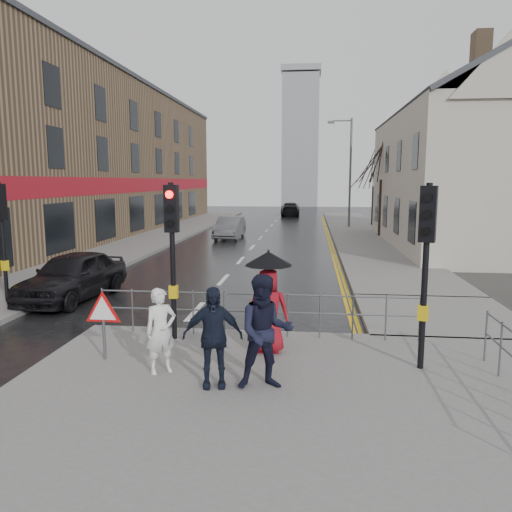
% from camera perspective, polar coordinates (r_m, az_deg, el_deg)
% --- Properties ---
extents(ground, '(120.00, 120.00, 0.00)m').
position_cam_1_polar(ground, '(11.17, -10.54, -10.21)').
color(ground, black).
rests_on(ground, ground).
extents(near_pavement, '(10.00, 9.00, 0.14)m').
position_cam_1_polar(near_pavement, '(7.48, 4.77, -19.36)').
color(near_pavement, '#605E5B').
rests_on(near_pavement, ground).
extents(left_pavement, '(4.00, 44.00, 0.14)m').
position_cam_1_polar(left_pavement, '(34.66, -9.90, 2.66)').
color(left_pavement, '#605E5B').
rests_on(left_pavement, ground).
extents(right_pavement, '(4.00, 40.00, 0.14)m').
position_cam_1_polar(right_pavement, '(35.44, 11.71, 2.74)').
color(right_pavement, '#605E5B').
rests_on(right_pavement, ground).
extents(pavement_bridge_right, '(4.00, 4.20, 0.14)m').
position_cam_1_polar(pavement_bridge_right, '(13.98, 20.12, -6.45)').
color(pavement_bridge_right, '#605E5B').
rests_on(pavement_bridge_right, ground).
extents(building_left_terrace, '(8.00, 42.00, 10.00)m').
position_cam_1_polar(building_left_terrace, '(35.53, -19.27, 10.42)').
color(building_left_terrace, '#7A6146').
rests_on(building_left_terrace, ground).
extents(building_right_cream, '(9.00, 16.40, 10.10)m').
position_cam_1_polar(building_right_cream, '(29.50, 24.17, 10.20)').
color(building_right_cream, '#B9B4A1').
rests_on(building_right_cream, ground).
extents(church_tower, '(5.00, 5.00, 18.00)m').
position_cam_1_polar(church_tower, '(72.33, 5.10, 12.86)').
color(church_tower, gray).
rests_on(church_tower, ground).
extents(traffic_signal_near_left, '(0.28, 0.27, 3.40)m').
position_cam_1_polar(traffic_signal_near_left, '(10.77, -9.58, 2.53)').
color(traffic_signal_near_left, black).
rests_on(traffic_signal_near_left, near_pavement).
extents(traffic_signal_near_right, '(0.34, 0.33, 3.40)m').
position_cam_1_polar(traffic_signal_near_right, '(9.40, 18.91, 1.32)').
color(traffic_signal_near_right, black).
rests_on(traffic_signal_near_right, near_pavement).
extents(traffic_signal_far_left, '(0.34, 0.33, 3.40)m').
position_cam_1_polar(traffic_signal_far_left, '(15.74, -27.07, 3.59)').
color(traffic_signal_far_left, black).
rests_on(traffic_signal_far_left, left_pavement).
extents(guard_railing_front, '(7.14, 0.04, 1.00)m').
position_cam_1_polar(guard_railing_front, '(11.11, -0.04, -5.54)').
color(guard_railing_front, '#595B5E').
rests_on(guard_railing_front, near_pavement).
extents(warning_sign, '(0.80, 0.07, 1.35)m').
position_cam_1_polar(warning_sign, '(10.06, -17.09, -6.37)').
color(warning_sign, '#595B5E').
rests_on(warning_sign, near_pavement).
extents(street_lamp, '(1.83, 0.25, 8.00)m').
position_cam_1_polar(street_lamp, '(38.22, 10.47, 10.15)').
color(street_lamp, '#595B5E').
rests_on(street_lamp, right_pavement).
extents(tree_near, '(2.40, 2.40, 6.58)m').
position_cam_1_polar(tree_near, '(32.44, 14.28, 11.10)').
color(tree_near, '#2C2218').
rests_on(tree_near, right_pavement).
extents(tree_far, '(2.40, 2.40, 5.64)m').
position_cam_1_polar(tree_far, '(40.41, 13.38, 9.57)').
color(tree_far, '#2C2218').
rests_on(tree_far, right_pavement).
extents(pedestrian_a, '(0.67, 0.63, 1.55)m').
position_cam_1_polar(pedestrian_a, '(9.18, -10.82, -8.41)').
color(pedestrian_a, white).
rests_on(pedestrian_a, near_pavement).
extents(pedestrian_b, '(1.06, 0.91, 1.92)m').
position_cam_1_polar(pedestrian_b, '(8.32, 1.09, -8.68)').
color(pedestrian_b, black).
rests_on(pedestrian_b, near_pavement).
extents(pedestrian_with_umbrella, '(0.96, 0.96, 2.06)m').
position_cam_1_polar(pedestrian_with_umbrella, '(9.99, 1.41, -4.80)').
color(pedestrian_with_umbrella, maroon).
rests_on(pedestrian_with_umbrella, near_pavement).
extents(pedestrian_d, '(1.07, 0.59, 1.72)m').
position_cam_1_polar(pedestrian_d, '(8.45, -4.98, -9.18)').
color(pedestrian_d, black).
rests_on(pedestrian_d, near_pavement).
extents(car_parked, '(2.18, 4.45, 1.46)m').
position_cam_1_polar(car_parked, '(16.07, -20.22, -2.13)').
color(car_parked, black).
rests_on(car_parked, ground).
extents(car_mid, '(1.51, 4.14, 1.35)m').
position_cam_1_polar(car_mid, '(31.18, -3.03, 3.25)').
color(car_mid, '#4E5054').
rests_on(car_mid, ground).
extents(car_far, '(2.08, 4.74, 1.36)m').
position_cam_1_polar(car_far, '(51.76, 3.93, 5.37)').
color(car_far, black).
rests_on(car_far, ground).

